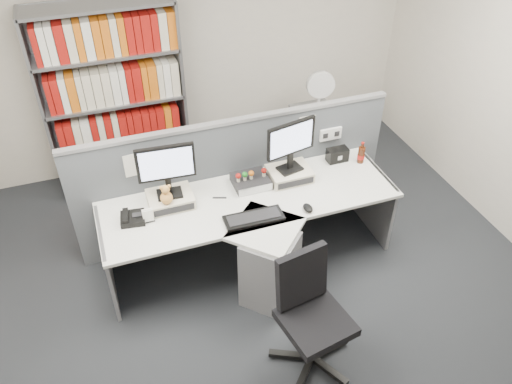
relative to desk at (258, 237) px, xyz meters
name	(u,v)px	position (x,y,z in m)	size (l,w,h in m)	color
ground	(282,323)	(0.00, -0.60, -0.46)	(5.50, 5.50, 0.00)	#292C31
room_shell	(291,144)	(0.00, -0.60, 1.33)	(5.04, 5.54, 2.72)	beige
partition	(235,177)	(0.00, 0.65, 0.19)	(3.00, 0.08, 1.27)	#555A61
desk	(258,237)	(0.00, 0.00, 0.00)	(2.60, 1.20, 0.72)	white
monitor_riser_left	(171,199)	(-0.66, 0.38, 0.31)	(0.38, 0.31, 0.10)	beige
monitor_riser_right	(290,174)	(0.44, 0.38, 0.31)	(0.38, 0.31, 0.10)	beige
monitor_left	(166,167)	(-0.66, 0.38, 0.65)	(0.48, 0.17, 0.49)	black
monitor_right	(291,142)	(0.44, 0.38, 0.65)	(0.47, 0.19, 0.49)	black
desktop_pc	(251,181)	(0.07, 0.41, 0.31)	(0.31, 0.28, 0.08)	black
figurines	(250,174)	(0.06, 0.39, 0.40)	(0.29, 0.05, 0.09)	beige
keyboard	(254,218)	(-0.06, -0.05, 0.28)	(0.50, 0.20, 0.03)	black
mouse	(308,208)	(0.42, -0.09, 0.29)	(0.08, 0.12, 0.05)	black
desk_phone	(132,218)	(-1.01, 0.27, 0.30)	(0.22, 0.20, 0.08)	black
desk_calendar	(148,216)	(-0.88, 0.23, 0.31)	(0.10, 0.07, 0.12)	black
plush_toy	(166,196)	(-0.70, 0.29, 0.44)	(0.10, 0.10, 0.18)	gold
speaker	(337,155)	(0.98, 0.49, 0.33)	(0.20, 0.11, 0.13)	black
cola_bottle	(361,155)	(1.18, 0.40, 0.35)	(0.07, 0.07, 0.22)	#3F190A
shelving_unit	(115,104)	(-0.90, 1.85, 0.52)	(1.41, 0.40, 2.00)	gray
filing_cabinet	(316,141)	(1.20, 1.40, -0.11)	(0.45, 0.61, 0.70)	gray
desk_fan	(320,88)	(1.20, 1.40, 0.56)	(0.30, 0.18, 0.50)	white
office_chair	(310,311)	(0.07, -0.93, 0.07)	(0.65, 0.65, 0.98)	silver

